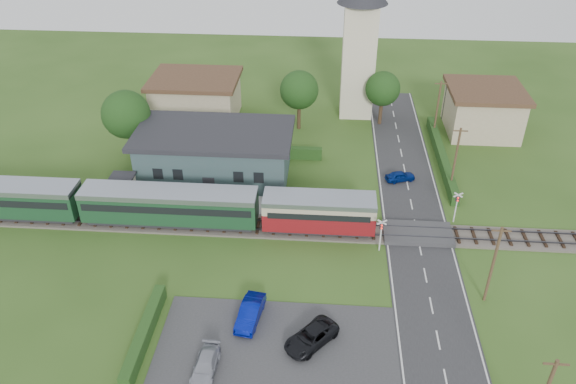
# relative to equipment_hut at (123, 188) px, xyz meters

# --- Properties ---
(ground) EXTENTS (120.00, 120.00, 0.00)m
(ground) POSITION_rel_equipment_hut_xyz_m (18.00, -5.20, -1.75)
(ground) COLOR #2D4C19
(railway_track) EXTENTS (76.00, 3.20, 0.49)m
(railway_track) POSITION_rel_equipment_hut_xyz_m (18.00, -3.20, -1.64)
(railway_track) COLOR #4C443D
(railway_track) RESTS_ON ground
(road) EXTENTS (6.00, 70.00, 0.05)m
(road) POSITION_rel_equipment_hut_xyz_m (28.00, -5.20, -1.72)
(road) COLOR #28282B
(road) RESTS_ON ground
(car_park) EXTENTS (17.00, 9.00, 0.08)m
(car_park) POSITION_rel_equipment_hut_xyz_m (16.50, -17.20, -1.71)
(car_park) COLOR #333335
(car_park) RESTS_ON ground
(crossing_deck) EXTENTS (6.20, 3.40, 0.45)m
(crossing_deck) POSITION_rel_equipment_hut_xyz_m (28.00, -3.20, -1.52)
(crossing_deck) COLOR #333335
(crossing_deck) RESTS_ON ground
(platform) EXTENTS (30.00, 3.00, 0.45)m
(platform) POSITION_rel_equipment_hut_xyz_m (8.00, 0.00, -1.52)
(platform) COLOR gray
(platform) RESTS_ON ground
(equipment_hut) EXTENTS (2.30, 2.30, 2.55)m
(equipment_hut) POSITION_rel_equipment_hut_xyz_m (0.00, 0.00, 0.00)
(equipment_hut) COLOR beige
(equipment_hut) RESTS_ON platform
(station_building) EXTENTS (16.00, 9.00, 5.30)m
(station_building) POSITION_rel_equipment_hut_xyz_m (8.00, 5.79, 0.95)
(station_building) COLOR #334E4E
(station_building) RESTS_ON ground
(train) EXTENTS (43.20, 2.90, 3.40)m
(train) POSITION_rel_equipment_hut_xyz_m (2.25, -3.20, 0.43)
(train) COLOR #232328
(train) RESTS_ON ground
(church_tower) EXTENTS (6.00, 6.00, 17.60)m
(church_tower) POSITION_rel_equipment_hut_xyz_m (23.00, 22.80, 8.48)
(church_tower) COLOR beige
(church_tower) RESTS_ON ground
(house_west) EXTENTS (10.80, 8.80, 5.50)m
(house_west) POSITION_rel_equipment_hut_xyz_m (3.00, 19.80, 1.04)
(house_west) COLOR tan
(house_west) RESTS_ON ground
(house_east) EXTENTS (8.80, 8.80, 5.50)m
(house_east) POSITION_rel_equipment_hut_xyz_m (38.00, 18.80, 1.05)
(house_east) COLOR tan
(house_east) RESTS_ON ground
(hedge_carpark) EXTENTS (0.80, 9.00, 1.20)m
(hedge_carpark) POSITION_rel_equipment_hut_xyz_m (7.00, -17.20, -1.15)
(hedge_carpark) COLOR #193814
(hedge_carpark) RESTS_ON ground
(hedge_roadside) EXTENTS (0.80, 18.00, 1.20)m
(hedge_roadside) POSITION_rel_equipment_hut_xyz_m (32.20, 10.80, -1.15)
(hedge_roadside) COLOR #193814
(hedge_roadside) RESTS_ON ground
(hedge_station) EXTENTS (22.00, 0.80, 1.30)m
(hedge_station) POSITION_rel_equipment_hut_xyz_m (8.00, 10.30, -1.10)
(hedge_station) COLOR #193814
(hedge_station) RESTS_ON ground
(tree_a) EXTENTS (5.20, 5.20, 8.00)m
(tree_a) POSITION_rel_equipment_hut_xyz_m (-2.00, 8.80, 3.63)
(tree_a) COLOR #332316
(tree_a) RESTS_ON ground
(tree_b) EXTENTS (4.60, 4.60, 7.34)m
(tree_b) POSITION_rel_equipment_hut_xyz_m (16.00, 17.80, 3.27)
(tree_b) COLOR #332316
(tree_b) RESTS_ON ground
(tree_c) EXTENTS (4.20, 4.20, 6.78)m
(tree_c) POSITION_rel_equipment_hut_xyz_m (26.00, 19.80, 2.91)
(tree_c) COLOR #332316
(tree_c) RESTS_ON ground
(utility_pole_b) EXTENTS (1.40, 0.22, 7.00)m
(utility_pole_b) POSITION_rel_equipment_hut_xyz_m (32.20, -11.20, 1.88)
(utility_pole_b) COLOR #473321
(utility_pole_b) RESTS_ON ground
(utility_pole_c) EXTENTS (1.40, 0.22, 7.00)m
(utility_pole_c) POSITION_rel_equipment_hut_xyz_m (32.20, 4.80, 1.88)
(utility_pole_c) COLOR #473321
(utility_pole_c) RESTS_ON ground
(utility_pole_d) EXTENTS (1.40, 0.22, 7.00)m
(utility_pole_d) POSITION_rel_equipment_hut_xyz_m (32.20, 16.80, 1.88)
(utility_pole_d) COLOR #473321
(utility_pole_d) RESTS_ON ground
(crossing_signal_near) EXTENTS (0.84, 0.28, 3.28)m
(crossing_signal_near) POSITION_rel_equipment_hut_xyz_m (24.40, -5.61, 0.39)
(crossing_signal_near) COLOR silver
(crossing_signal_near) RESTS_ON ground
(crossing_signal_far) EXTENTS (0.84, 0.28, 3.28)m
(crossing_signal_far) POSITION_rel_equipment_hut_xyz_m (31.60, -0.81, 0.39)
(crossing_signal_far) COLOR silver
(crossing_signal_far) RESTS_ON ground
(streetlamp_west) EXTENTS (0.30, 0.30, 5.15)m
(streetlamp_west) POSITION_rel_equipment_hut_xyz_m (-4.00, 14.80, 1.29)
(streetlamp_west) COLOR #3F3F47
(streetlamp_west) RESTS_ON ground
(streetlamp_east) EXTENTS (0.30, 0.30, 5.15)m
(streetlamp_east) POSITION_rel_equipment_hut_xyz_m (34.00, 21.80, 1.29)
(streetlamp_east) COLOR #3F3F47
(streetlamp_east) RESTS_ON ground
(car_on_road) EXTENTS (3.34, 2.18, 1.06)m
(car_on_road) POSITION_rel_equipment_hut_xyz_m (27.27, 6.22, -1.17)
(car_on_road) COLOR navy
(car_on_road) RESTS_ON road
(car_park_blue) EXTENTS (2.02, 4.27, 1.35)m
(car_park_blue) POSITION_rel_equipment_hut_xyz_m (14.29, -14.70, -0.99)
(car_park_blue) COLOR #020E76
(car_park_blue) RESTS_ON car_park
(car_park_silver) EXTENTS (1.71, 3.80, 1.08)m
(car_park_silver) POSITION_rel_equipment_hut_xyz_m (11.93, -19.70, -1.13)
(car_park_silver) COLOR #A1A3AF
(car_park_silver) RESTS_ON car_park
(car_park_dark) EXTENTS (4.31, 4.57, 1.20)m
(car_park_dark) POSITION_rel_equipment_hut_xyz_m (18.90, -16.67, -1.07)
(car_park_dark) COLOR black
(car_park_dark) RESTS_ON car_park
(pedestrian_near) EXTENTS (0.75, 0.59, 1.81)m
(pedestrian_near) POSITION_rel_equipment_hut_xyz_m (16.74, 0.35, -0.39)
(pedestrian_near) COLOR gray
(pedestrian_near) RESTS_ON platform
(pedestrian_far) EXTENTS (0.66, 0.81, 1.57)m
(pedestrian_far) POSITION_rel_equipment_hut_xyz_m (0.63, -0.49, -0.51)
(pedestrian_far) COLOR gray
(pedestrian_far) RESTS_ON platform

